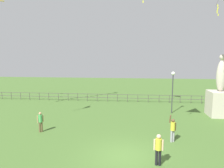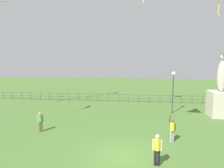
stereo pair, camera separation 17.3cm
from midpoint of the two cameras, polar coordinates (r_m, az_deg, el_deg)
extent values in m
plane|color=#476B2D|center=(12.78, 3.35, -19.32)|extent=(80.00, 80.00, 0.00)
cube|color=beige|center=(22.36, 27.88, -4.89)|extent=(1.99, 1.99, 2.41)
ellipsoid|color=beige|center=(21.95, 28.35, 1.99)|extent=(0.90, 0.76, 2.98)
sphere|color=beige|center=(21.86, 28.66, 6.52)|extent=(0.56, 0.56, 0.56)
cylinder|color=#38383D|center=(21.49, 16.67, -2.76)|extent=(0.10, 0.10, 3.89)
sphere|color=white|center=(21.20, 16.91, 2.80)|extent=(0.36, 0.36, 0.36)
cylinder|color=brown|center=(17.03, -18.59, -11.10)|extent=(0.14, 0.14, 0.79)
cylinder|color=brown|center=(17.00, -19.11, -11.15)|extent=(0.14, 0.14, 0.79)
cylinder|color=#4CB259|center=(16.81, -18.96, -8.94)|extent=(0.29, 0.29, 0.56)
sphere|color=tan|center=(16.70, -19.02, -7.67)|extent=(0.21, 0.21, 0.21)
cylinder|color=tan|center=(16.85, -18.29, -8.99)|extent=(0.09, 0.09, 0.53)
cylinder|color=tan|center=(16.79, -19.61, -9.12)|extent=(0.09, 0.09, 0.53)
cylinder|color=#99999E|center=(14.91, 16.33, -13.76)|extent=(0.14, 0.14, 0.82)
cylinder|color=#99999E|center=(14.99, 16.86, -13.66)|extent=(0.14, 0.14, 0.82)
cylinder|color=gold|center=(14.71, 16.71, -11.18)|extent=(0.30, 0.30, 0.58)
sphere|color=brown|center=(14.59, 16.77, -9.70)|extent=(0.22, 0.22, 0.22)
cylinder|color=brown|center=(14.48, 16.02, -9.32)|extent=(0.15, 0.20, 0.56)
cylinder|color=brown|center=(14.83, 17.36, -11.20)|extent=(0.09, 0.09, 0.55)
cylinder|color=black|center=(11.94, 13.19, -19.27)|extent=(0.15, 0.15, 0.88)
cylinder|color=black|center=(11.93, 12.32, -19.25)|extent=(0.15, 0.15, 0.88)
cylinder|color=gold|center=(11.61, 12.87, -15.98)|extent=(0.32, 0.32, 0.62)
sphere|color=beige|center=(11.44, 12.94, -14.02)|extent=(0.24, 0.24, 0.24)
cylinder|color=beige|center=(11.63, 13.96, -16.17)|extent=(0.10, 0.10, 0.59)
cylinder|color=beige|center=(11.62, 11.77, -16.12)|extent=(0.10, 0.10, 0.59)
cube|color=yellow|center=(20.88, 8.93, 21.60)|extent=(0.11, 0.04, 0.21)
cube|color=yellow|center=(24.20, 27.61, 18.74)|extent=(0.10, 0.03, 0.20)
cube|color=yellow|center=(24.19, 27.65, 18.21)|extent=(0.11, 0.01, 0.21)
cube|color=yellow|center=(24.12, 27.53, 17.72)|extent=(0.11, 0.03, 0.21)
cube|color=yellow|center=(24.06, 27.46, 17.21)|extent=(0.11, 0.02, 0.21)
cube|color=yellow|center=(24.15, 27.71, 16.63)|extent=(0.09, 0.02, 0.20)
cube|color=yellow|center=(23.23, -27.94, 19.60)|extent=(0.57, 0.48, 0.03)
cylinder|color=#4C4742|center=(31.11, -27.74, -2.79)|extent=(0.06, 0.06, 0.95)
cylinder|color=#4C4742|center=(30.41, -25.70, -2.90)|extent=(0.06, 0.06, 0.95)
cylinder|color=#4C4742|center=(29.75, -23.56, -3.00)|extent=(0.06, 0.06, 0.95)
cylinder|color=#4C4742|center=(29.16, -21.44, -3.10)|extent=(0.06, 0.06, 0.95)
cylinder|color=#4C4742|center=(28.58, -19.10, -3.20)|extent=(0.06, 0.06, 0.95)
cylinder|color=#4C4742|center=(28.06, -16.73, -3.30)|extent=(0.06, 0.06, 0.95)
cylinder|color=#4C4742|center=(27.59, -14.25, -3.39)|extent=(0.06, 0.06, 0.95)
cylinder|color=#4C4742|center=(27.17, -11.68, -3.49)|extent=(0.06, 0.06, 0.95)
cylinder|color=#4C4742|center=(26.82, -9.11, -3.58)|extent=(0.06, 0.06, 0.95)
cylinder|color=#4C4742|center=(26.52, -6.49, -3.66)|extent=(0.06, 0.06, 0.95)
cylinder|color=#4C4742|center=(26.27, -3.75, -3.73)|extent=(0.06, 0.06, 0.95)
cylinder|color=#4C4742|center=(26.08, -0.87, -3.80)|extent=(0.06, 0.06, 0.95)
cylinder|color=#4C4742|center=(25.96, 1.86, -3.86)|extent=(0.06, 0.06, 0.95)
cylinder|color=#4C4742|center=(25.91, 4.66, -3.92)|extent=(0.06, 0.06, 0.95)
cylinder|color=#4C4742|center=(25.91, 7.50, -3.96)|extent=(0.06, 0.06, 0.95)
cylinder|color=#4C4742|center=(25.98, 10.36, -3.99)|extent=(0.06, 0.06, 0.95)
cylinder|color=#4C4742|center=(26.11, 13.26, -4.01)|extent=(0.06, 0.06, 0.95)
cylinder|color=#4C4742|center=(26.30, 15.94, -4.03)|extent=(0.06, 0.06, 0.95)
cylinder|color=#4C4742|center=(26.55, 18.73, -4.03)|extent=(0.06, 0.06, 0.95)
cylinder|color=#4C4742|center=(26.87, 21.42, -4.02)|extent=(0.06, 0.06, 0.95)
cylinder|color=#4C4742|center=(27.22, 23.93, -4.01)|extent=(0.06, 0.06, 0.95)
cylinder|color=#4C4742|center=(27.64, 26.47, -3.99)|extent=(0.06, 0.06, 0.95)
cube|color=#4C4742|center=(25.82, 4.87, -2.97)|extent=(36.00, 0.05, 0.05)
cube|color=#4C4742|center=(25.90, 4.85, -3.92)|extent=(36.00, 0.05, 0.05)
camera|label=1|loc=(0.09, -89.72, 0.04)|focal=33.05mm
camera|label=2|loc=(0.09, 90.28, -0.04)|focal=33.05mm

